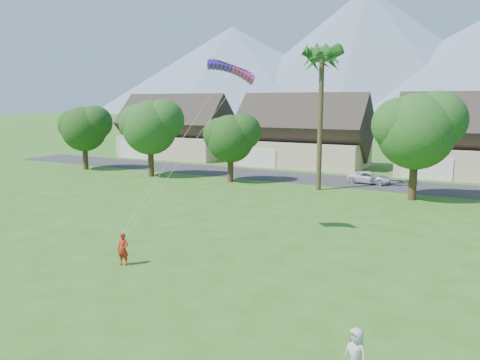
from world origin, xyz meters
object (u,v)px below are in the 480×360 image
Objects in this scene: watcher at (356,354)px; parked_car at (369,178)px; kite_flyer at (123,249)px; parafoil_kite at (232,68)px.

parked_car is at bearing 129.71° from watcher.
watcher reaches higher than parked_car.
kite_flyer reaches higher than parked_car.
kite_flyer is at bearing -137.89° from parafoil_kite.
parafoil_kite reaches higher than kite_flyer.
kite_flyer is at bearing 171.81° from parked_car.
watcher is at bearing -165.67° from parked_car.
parked_car is at bearing 67.62° from kite_flyer.
kite_flyer reaches higher than watcher.
parked_car is 1.38× the size of parafoil_kite.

